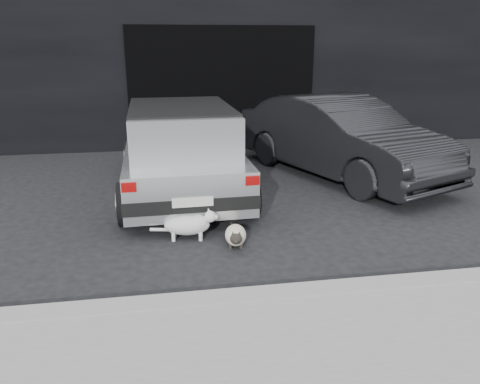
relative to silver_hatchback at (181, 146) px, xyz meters
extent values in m
plane|color=black|center=(0.05, -0.83, -0.75)|extent=(80.00, 80.00, 0.00)
cube|color=black|center=(1.05, 5.17, 1.75)|extent=(34.00, 4.00, 5.00)
cube|color=black|center=(1.05, 3.16, 0.55)|extent=(4.00, 0.10, 2.60)
cube|color=gray|center=(1.05, -3.43, -0.69)|extent=(18.00, 0.25, 0.12)
cube|color=gray|center=(1.05, -4.63, -0.69)|extent=(18.00, 2.20, 0.11)
cube|color=silver|center=(0.00, 0.09, -0.29)|extent=(1.75, 3.74, 0.59)
cube|color=silver|center=(0.00, -0.09, 0.30)|extent=(1.52, 2.50, 0.59)
cube|color=black|center=(0.00, -0.09, 0.30)|extent=(1.53, 2.41, 0.47)
cube|color=black|center=(0.05, -1.69, -0.37)|extent=(1.67, 0.20, 0.17)
cube|color=black|center=(-0.05, 1.87, -0.37)|extent=(1.67, 0.20, 0.17)
cube|color=silver|center=(0.05, -1.77, -0.31)|extent=(0.49, 0.03, 0.11)
cube|color=#8C0707|center=(-0.68, -1.78, -0.09)|extent=(0.17, 0.03, 0.11)
cube|color=#8C0707|center=(0.78, -1.74, -0.09)|extent=(0.17, 0.03, 0.11)
cube|color=black|center=(0.00, -0.09, 0.61)|extent=(1.51, 2.26, 0.03)
cylinder|color=black|center=(-0.77, -1.25, -0.47)|extent=(0.22, 0.57, 0.57)
cylinder|color=slate|center=(-0.88, -1.26, -0.47)|extent=(0.03, 0.31, 0.31)
cylinder|color=black|center=(0.84, -1.21, -0.47)|extent=(0.22, 0.57, 0.57)
cylinder|color=slate|center=(0.95, -1.21, -0.47)|extent=(0.03, 0.31, 0.31)
cylinder|color=black|center=(-0.84, 1.35, -0.47)|extent=(0.22, 0.57, 0.57)
cylinder|color=slate|center=(-0.96, 1.35, -0.47)|extent=(0.03, 0.31, 0.31)
cylinder|color=black|center=(0.77, 1.39, -0.47)|extent=(0.22, 0.57, 0.57)
cylinder|color=slate|center=(0.88, 1.40, -0.47)|extent=(0.03, 0.31, 0.31)
imported|color=black|center=(2.76, 0.55, -0.06)|extent=(2.94, 4.44, 1.38)
ellipsoid|color=beige|center=(0.52, -2.06, -0.64)|extent=(0.31, 0.52, 0.19)
ellipsoid|color=beige|center=(0.50, -2.18, -0.62)|extent=(0.24, 0.24, 0.18)
ellipsoid|color=black|center=(0.48, -2.31, -0.59)|extent=(0.15, 0.14, 0.13)
sphere|color=black|center=(0.48, -2.37, -0.59)|extent=(0.06, 0.06, 0.06)
cone|color=black|center=(0.52, -2.30, -0.53)|extent=(0.05, 0.06, 0.07)
cone|color=black|center=(0.45, -2.29, -0.53)|extent=(0.05, 0.06, 0.07)
cylinder|color=black|center=(0.56, -2.21, -0.72)|extent=(0.04, 0.04, 0.06)
cylinder|color=black|center=(0.44, -2.20, -0.72)|extent=(0.04, 0.04, 0.06)
cylinder|color=black|center=(0.60, -1.92, -0.72)|extent=(0.04, 0.04, 0.06)
cylinder|color=black|center=(0.48, -1.91, -0.72)|extent=(0.04, 0.04, 0.06)
cylinder|color=black|center=(0.55, -1.79, -0.68)|extent=(0.09, 0.27, 0.08)
ellipsoid|color=silver|center=(-0.03, -1.83, -0.58)|extent=(0.57, 0.33, 0.23)
ellipsoid|color=silver|center=(0.10, -1.84, -0.55)|extent=(0.26, 0.26, 0.20)
ellipsoid|color=white|center=(0.24, -1.86, -0.47)|extent=(0.15, 0.17, 0.14)
sphere|color=white|center=(0.31, -1.87, -0.48)|extent=(0.06, 0.06, 0.06)
cone|color=white|center=(0.23, -1.82, -0.41)|extent=(0.07, 0.06, 0.07)
cone|color=white|center=(0.22, -1.90, -0.41)|extent=(0.07, 0.06, 0.07)
cylinder|color=white|center=(0.14, -1.78, -0.68)|extent=(0.04, 0.04, 0.14)
cylinder|color=white|center=(0.12, -1.91, -0.68)|extent=(0.04, 0.04, 0.14)
cylinder|color=white|center=(-0.18, -1.74, -0.68)|extent=(0.04, 0.04, 0.14)
cylinder|color=white|center=(-0.20, -1.88, -0.68)|extent=(0.04, 0.04, 0.14)
cylinder|color=white|center=(-0.33, -1.80, -0.63)|extent=(0.30, 0.11, 0.09)
ellipsoid|color=gray|center=(-0.13, -1.84, -0.55)|extent=(0.21, 0.17, 0.10)
camera|label=1|loc=(-0.26, -7.05, 1.50)|focal=35.00mm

